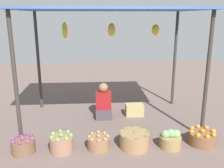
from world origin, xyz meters
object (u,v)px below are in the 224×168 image
at_px(vendor_person, 103,104).
at_px(basket_cabbages, 170,140).
at_px(basket_green_chilies, 134,140).
at_px(wooden_crate_near_vendor, 134,110).
at_px(basket_oranges, 202,138).
at_px(basket_potatoes, 99,142).
at_px(basket_green_apples, 62,143).
at_px(basket_purple_onions, 23,146).

height_order(vendor_person, basket_cabbages, vendor_person).
relative_size(vendor_person, basket_green_chilies, 1.51).
distance_m(basket_cabbages, wooden_crate_near_vendor, 1.53).
relative_size(basket_green_chilies, basket_oranges, 1.06).
xyz_separation_m(vendor_person, basket_potatoes, (-0.14, -1.41, -0.19)).
xyz_separation_m(vendor_person, basket_green_apples, (-0.76, -1.45, -0.16)).
bearing_deg(basket_potatoes, basket_purple_onions, -178.28).
relative_size(basket_potatoes, basket_cabbages, 1.04).
bearing_deg(basket_oranges, wooden_crate_near_vendor, 125.24).
distance_m(basket_green_apples, basket_oranges, 2.46).
distance_m(basket_potatoes, basket_oranges, 1.84).
bearing_deg(basket_green_apples, vendor_person, 62.33).
bearing_deg(wooden_crate_near_vendor, basket_cabbages, -75.22).
height_order(basket_purple_onions, basket_cabbages, basket_cabbages).
bearing_deg(basket_green_apples, wooden_crate_near_vendor, 45.06).
bearing_deg(basket_green_chilies, basket_cabbages, -4.50).
bearing_deg(basket_purple_onions, basket_green_chilies, 1.04).
bearing_deg(basket_purple_onions, basket_cabbages, -0.34).
bearing_deg(basket_oranges, basket_potatoes, -179.06).
bearing_deg(vendor_person, basket_oranges, -39.12).
distance_m(basket_purple_onions, basket_green_chilies, 1.88).
bearing_deg(basket_green_chilies, wooden_crate_near_vendor, 80.88).
xyz_separation_m(basket_cabbages, basket_oranges, (0.60, 0.08, -0.03)).
height_order(basket_green_apples, basket_green_chilies, basket_green_apples).
xyz_separation_m(basket_purple_onions, basket_oranges, (3.10, 0.07, -0.01)).
distance_m(basket_potatoes, basket_cabbages, 1.24).
bearing_deg(basket_cabbages, basket_potatoes, 177.58).
height_order(basket_green_chilies, wooden_crate_near_vendor, basket_green_chilies).
relative_size(vendor_person, basket_potatoes, 2.01).
bearing_deg(basket_purple_onions, vendor_person, 46.02).
bearing_deg(basket_cabbages, basket_purple_onions, 179.66).
distance_m(basket_green_apples, wooden_crate_near_vendor, 2.08).
height_order(basket_purple_onions, basket_green_chilies, basket_green_chilies).
bearing_deg(basket_green_apples, basket_potatoes, 3.91).
distance_m(basket_green_apples, basket_green_chilies, 1.24).
relative_size(vendor_person, wooden_crate_near_vendor, 1.96).
bearing_deg(basket_green_chilies, basket_oranges, 1.58).
xyz_separation_m(basket_purple_onions, basket_potatoes, (1.26, 0.04, -0.01)).
bearing_deg(basket_green_apples, basket_cabbages, -0.31).
xyz_separation_m(basket_green_chilies, basket_cabbages, (0.62, -0.05, 0.00)).
xyz_separation_m(basket_potatoes, wooden_crate_near_vendor, (0.85, 1.43, 0.02)).
height_order(basket_green_apples, wooden_crate_near_vendor, basket_green_apples).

